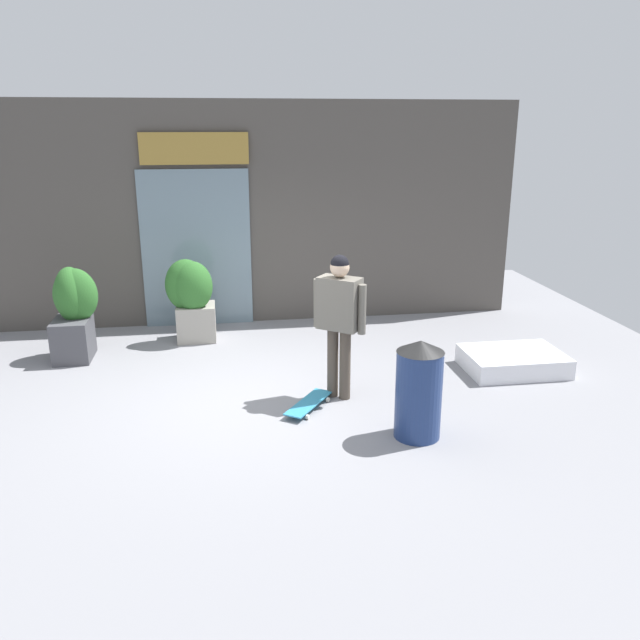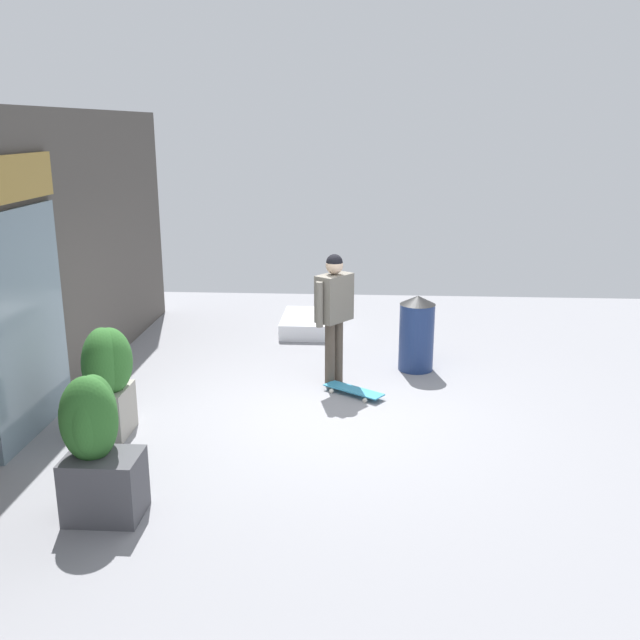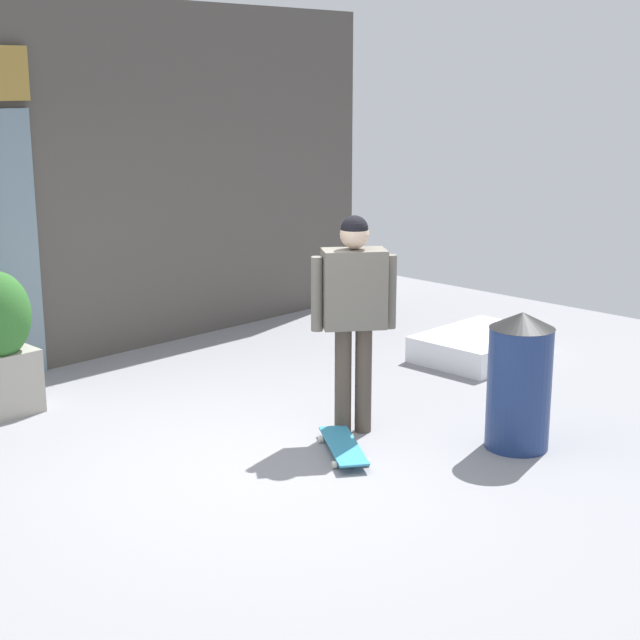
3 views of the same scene
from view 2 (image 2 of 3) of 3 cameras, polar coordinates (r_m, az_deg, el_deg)
ground_plane at (r=8.31m, az=-0.24°, el=-7.54°), size 12.00×12.00×0.00m
building_facade at (r=8.59m, az=-21.87°, el=4.05°), size 8.89×0.31×3.45m
skateboarder at (r=8.92m, az=1.15°, el=1.21°), size 0.54×0.50×1.70m
skateboard at (r=8.84m, az=2.73°, el=-5.68°), size 0.64×0.78×0.08m
planter_box_left at (r=7.82m, az=-16.88°, el=-4.38°), size 0.69×0.58×1.23m
planter_box_right at (r=6.32m, az=-17.65°, el=-9.37°), size 0.61×0.65×1.26m
trash_bin at (r=9.68m, az=7.80°, el=-1.03°), size 0.48×0.48×1.04m
snow_ledge at (r=11.50m, az=-0.78°, el=-0.28°), size 1.25×0.90×0.25m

